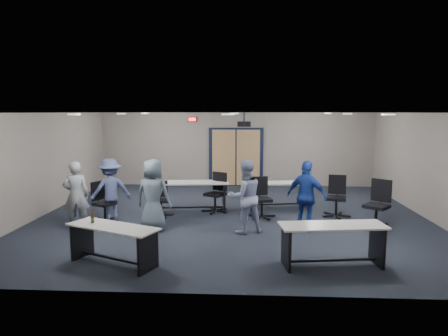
# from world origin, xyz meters

# --- Properties ---
(floor) EXTENTS (10.00, 10.00, 0.00)m
(floor) POSITION_xyz_m (0.00, 0.00, 0.00)
(floor) COLOR black
(floor) RESTS_ON ground
(back_wall) EXTENTS (10.00, 0.04, 2.70)m
(back_wall) POSITION_xyz_m (0.00, 4.50, 1.35)
(back_wall) COLOR gray
(back_wall) RESTS_ON floor
(front_wall) EXTENTS (10.00, 0.04, 2.70)m
(front_wall) POSITION_xyz_m (0.00, -4.50, 1.35)
(front_wall) COLOR gray
(front_wall) RESTS_ON floor
(left_wall) EXTENTS (0.04, 9.00, 2.70)m
(left_wall) POSITION_xyz_m (-5.00, 0.00, 1.35)
(left_wall) COLOR gray
(left_wall) RESTS_ON floor
(right_wall) EXTENTS (0.04, 9.00, 2.70)m
(right_wall) POSITION_xyz_m (5.00, 0.00, 1.35)
(right_wall) COLOR gray
(right_wall) RESTS_ON floor
(ceiling) EXTENTS (10.00, 9.00, 0.04)m
(ceiling) POSITION_xyz_m (0.00, 0.00, 2.70)
(ceiling) COLOR white
(ceiling) RESTS_ON back_wall
(double_door) EXTENTS (2.00, 0.07, 2.20)m
(double_door) POSITION_xyz_m (0.00, 4.46, 1.05)
(double_door) COLOR black
(double_door) RESTS_ON back_wall
(exit_sign) EXTENTS (0.32, 0.07, 0.18)m
(exit_sign) POSITION_xyz_m (-1.60, 4.44, 2.45)
(exit_sign) COLOR black
(exit_sign) RESTS_ON back_wall
(ceiling_projector) EXTENTS (0.35, 0.32, 0.37)m
(ceiling_projector) POSITION_xyz_m (0.30, 0.50, 2.40)
(ceiling_projector) COLOR black
(ceiling_projector) RESTS_ON ceiling
(ceiling_can_lights) EXTENTS (6.24, 5.74, 0.02)m
(ceiling_can_lights) POSITION_xyz_m (0.00, 0.25, 2.67)
(ceiling_can_lights) COLOR silver
(ceiling_can_lights) RESTS_ON ceiling
(table_front_left) EXTENTS (1.82, 1.23, 0.96)m
(table_front_left) POSITION_xyz_m (-2.02, -3.38, 0.49)
(table_front_left) COLOR beige
(table_front_left) RESTS_ON floor
(table_front_right) EXTENTS (1.92, 0.85, 0.75)m
(table_front_right) POSITION_xyz_m (1.88, -3.27, 0.51)
(table_front_right) COLOR beige
(table_front_right) RESTS_ON floor
(table_back_left) EXTENTS (2.09, 0.89, 0.82)m
(table_back_left) POSITION_xyz_m (-1.14, 0.51, 0.56)
(table_back_left) COLOR beige
(table_back_left) RESTS_ON floor
(table_back_right) EXTENTS (1.87, 0.89, 0.85)m
(table_back_right) POSITION_xyz_m (1.35, 1.10, 0.50)
(table_back_right) COLOR beige
(table_back_right) RESTS_ON floor
(chair_back_a) EXTENTS (0.70, 0.70, 0.92)m
(chair_back_a) POSITION_xyz_m (-1.85, -0.07, 0.46)
(chair_back_a) COLOR black
(chair_back_a) RESTS_ON floor
(chair_back_b) EXTENTS (0.93, 0.93, 1.07)m
(chair_back_b) POSITION_xyz_m (-0.48, 0.48, 0.54)
(chair_back_b) COLOR black
(chair_back_b) RESTS_ON floor
(chair_back_c) EXTENTS (0.80, 0.80, 1.05)m
(chair_back_c) POSITION_xyz_m (0.77, -0.06, 0.52)
(chair_back_c) COLOR black
(chair_back_c) RESTS_ON floor
(chair_back_d) EXTENTS (0.83, 0.83, 1.08)m
(chair_back_d) POSITION_xyz_m (2.72, 0.14, 0.54)
(chair_back_d) COLOR black
(chair_back_d) RESTS_ON floor
(chair_loose_left) EXTENTS (0.85, 0.85, 1.01)m
(chair_loose_left) POSITION_xyz_m (-3.14, -0.66, 0.50)
(chair_loose_left) COLOR black
(chair_loose_left) RESTS_ON floor
(chair_loose_right) EXTENTS (1.01, 1.01, 1.14)m
(chair_loose_right) POSITION_xyz_m (3.43, -0.83, 0.57)
(chair_loose_right) COLOR black
(chair_loose_right) RESTS_ON floor
(person_gray) EXTENTS (0.66, 0.53, 1.60)m
(person_gray) POSITION_xyz_m (-3.58, -1.28, 0.80)
(person_gray) COLOR gray
(person_gray) RESTS_ON floor
(person_plaid) EXTENTS (0.89, 0.66, 1.66)m
(person_plaid) POSITION_xyz_m (-1.76, -1.30, 0.83)
(person_plaid) COLOR slate
(person_plaid) RESTS_ON floor
(person_lightblue) EXTENTS (0.98, 0.87, 1.66)m
(person_lightblue) POSITION_xyz_m (0.34, -1.36, 0.83)
(person_lightblue) COLOR #9AA7CC
(person_lightblue) RESTS_ON floor
(person_navy) EXTENTS (1.02, 0.85, 1.63)m
(person_navy) POSITION_xyz_m (1.74, -1.18, 0.81)
(person_navy) COLOR #1C3B9C
(person_navy) RESTS_ON floor
(person_back) EXTENTS (1.17, 1.02, 1.58)m
(person_back) POSITION_xyz_m (-3.02, -0.54, 0.79)
(person_back) COLOR #454F7C
(person_back) RESTS_ON floor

